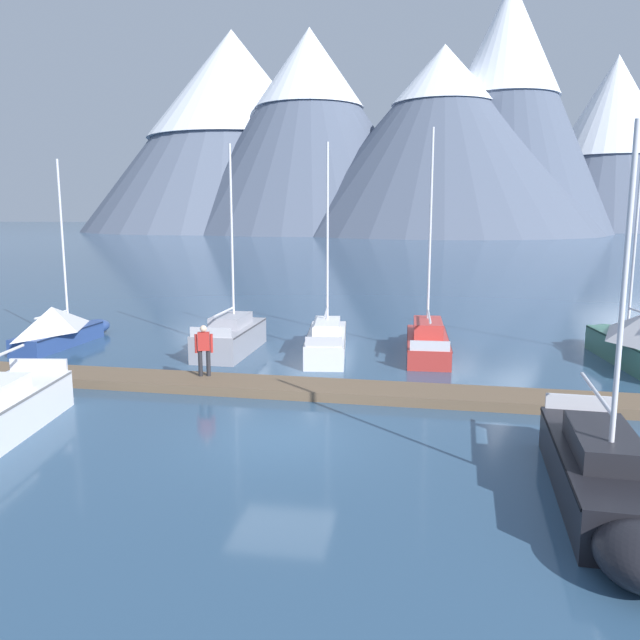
{
  "coord_description": "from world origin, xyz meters",
  "views": [
    {
      "loc": [
        3.34,
        -14.69,
        5.59
      ],
      "look_at": [
        0.0,
        6.0,
        2.0
      ],
      "focal_mm": 35.22,
      "sensor_mm": 36.0,
      "label": 1
    }
  ],
  "objects_px": {
    "sailboat_end_of_dock": "(639,339)",
    "sailboat_far_berth": "(427,339)",
    "sailboat_nearest_berth": "(60,327)",
    "person_on_dock": "(204,347)",
    "sailboat_mid_dock_starboard": "(327,339)",
    "sailboat_mid_dock_port": "(234,335)",
    "sailboat_outer_slip": "(605,479)"
  },
  "relations": [
    {
      "from": "sailboat_mid_dock_port",
      "to": "sailboat_nearest_berth",
      "type": "bearing_deg",
      "value": -177.75
    },
    {
      "from": "sailboat_mid_dock_port",
      "to": "sailboat_end_of_dock",
      "type": "xyz_separation_m",
      "value": [
        15.6,
        0.02,
        0.32
      ]
    },
    {
      "from": "sailboat_mid_dock_starboard",
      "to": "sailboat_nearest_berth",
      "type": "bearing_deg",
      "value": -177.48
    },
    {
      "from": "sailboat_nearest_berth",
      "to": "person_on_dock",
      "type": "distance_m",
      "value": 9.53
    },
    {
      "from": "sailboat_nearest_berth",
      "to": "sailboat_outer_slip",
      "type": "distance_m",
      "value": 22.24
    },
    {
      "from": "sailboat_mid_dock_port",
      "to": "sailboat_end_of_dock",
      "type": "height_order",
      "value": "sailboat_mid_dock_port"
    },
    {
      "from": "sailboat_nearest_berth",
      "to": "sailboat_mid_dock_port",
      "type": "height_order",
      "value": "sailboat_mid_dock_port"
    },
    {
      "from": "sailboat_mid_dock_starboard",
      "to": "sailboat_far_berth",
      "type": "height_order",
      "value": "sailboat_far_berth"
    },
    {
      "from": "sailboat_nearest_berth",
      "to": "person_on_dock",
      "type": "relative_size",
      "value": 4.61
    },
    {
      "from": "sailboat_mid_dock_port",
      "to": "sailboat_mid_dock_starboard",
      "type": "bearing_deg",
      "value": 3.05
    },
    {
      "from": "sailboat_mid_dock_port",
      "to": "sailboat_end_of_dock",
      "type": "relative_size",
      "value": 1.1
    },
    {
      "from": "sailboat_outer_slip",
      "to": "person_on_dock",
      "type": "xyz_separation_m",
      "value": [
        -10.49,
        7.2,
        0.66
      ]
    },
    {
      "from": "sailboat_mid_dock_starboard",
      "to": "sailboat_outer_slip",
      "type": "xyz_separation_m",
      "value": [
        7.25,
        -12.64,
        0.02
      ]
    },
    {
      "from": "sailboat_end_of_dock",
      "to": "sailboat_far_berth",
      "type": "bearing_deg",
      "value": 173.58
    },
    {
      "from": "sailboat_outer_slip",
      "to": "sailboat_nearest_berth",
      "type": "bearing_deg",
      "value": 146.92
    },
    {
      "from": "sailboat_mid_dock_starboard",
      "to": "sailboat_outer_slip",
      "type": "relative_size",
      "value": 1.16
    },
    {
      "from": "sailboat_mid_dock_starboard",
      "to": "sailboat_far_berth",
      "type": "bearing_deg",
      "value": 9.68
    },
    {
      "from": "sailboat_mid_dock_port",
      "to": "sailboat_mid_dock_starboard",
      "type": "xyz_separation_m",
      "value": [
        3.86,
        0.21,
        -0.08
      ]
    },
    {
      "from": "sailboat_nearest_berth",
      "to": "sailboat_outer_slip",
      "type": "xyz_separation_m",
      "value": [
        18.63,
        -12.14,
        -0.22
      ]
    },
    {
      "from": "sailboat_mid_dock_port",
      "to": "sailboat_outer_slip",
      "type": "bearing_deg",
      "value": -48.25
    },
    {
      "from": "sailboat_nearest_berth",
      "to": "sailboat_end_of_dock",
      "type": "relative_size",
      "value": 1.03
    },
    {
      "from": "sailboat_nearest_berth",
      "to": "sailboat_mid_dock_starboard",
      "type": "bearing_deg",
      "value": 2.52
    },
    {
      "from": "sailboat_mid_dock_starboard",
      "to": "sailboat_end_of_dock",
      "type": "xyz_separation_m",
      "value": [
        11.75,
        -0.19,
        0.4
      ]
    },
    {
      "from": "sailboat_nearest_berth",
      "to": "sailboat_mid_dock_starboard",
      "type": "height_order",
      "value": "sailboat_mid_dock_starboard"
    },
    {
      "from": "sailboat_far_berth",
      "to": "sailboat_outer_slip",
      "type": "distance_m",
      "value": 13.71
    },
    {
      "from": "sailboat_mid_dock_starboard",
      "to": "person_on_dock",
      "type": "height_order",
      "value": "sailboat_mid_dock_starboard"
    },
    {
      "from": "sailboat_far_berth",
      "to": "sailboat_outer_slip",
      "type": "xyz_separation_m",
      "value": [
        3.25,
        -13.32,
        0.06
      ]
    },
    {
      "from": "sailboat_nearest_berth",
      "to": "sailboat_mid_dock_port",
      "type": "bearing_deg",
      "value": 2.25
    },
    {
      "from": "sailboat_mid_dock_port",
      "to": "person_on_dock",
      "type": "height_order",
      "value": "sailboat_mid_dock_port"
    },
    {
      "from": "sailboat_end_of_dock",
      "to": "sailboat_nearest_berth",
      "type": "bearing_deg",
      "value": -179.23
    },
    {
      "from": "sailboat_mid_dock_starboard",
      "to": "person_on_dock",
      "type": "distance_m",
      "value": 6.37
    },
    {
      "from": "sailboat_mid_dock_port",
      "to": "person_on_dock",
      "type": "relative_size",
      "value": 4.89
    }
  ]
}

